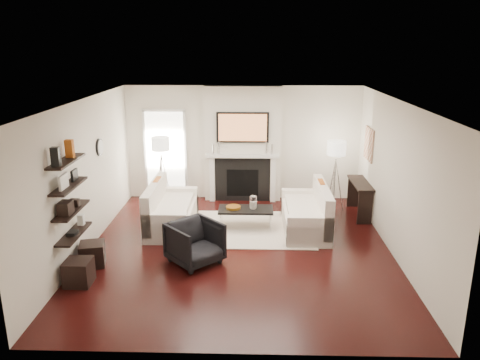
{
  "coord_description": "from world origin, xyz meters",
  "views": [
    {
      "loc": [
        0.24,
        -7.86,
        3.65
      ],
      "look_at": [
        0.0,
        0.6,
        1.15
      ],
      "focal_mm": 35.0,
      "sensor_mm": 36.0,
      "label": 1
    }
  ],
  "objects_px": {
    "loveseat_right_base": "(305,220)",
    "armchair": "(195,241)",
    "coffee_table": "(246,210)",
    "loveseat_left_base": "(172,217)",
    "lamp_left_shade": "(160,144)",
    "lamp_right_shade": "(337,148)",
    "ottoman_near": "(92,254)"
  },
  "relations": [
    {
      "from": "loveseat_left_base",
      "to": "ottoman_near",
      "type": "xyz_separation_m",
      "value": [
        -1.07,
        -1.73,
        -0.01
      ]
    },
    {
      "from": "coffee_table",
      "to": "lamp_left_shade",
      "type": "distance_m",
      "value": 2.62
    },
    {
      "from": "loveseat_right_base",
      "to": "coffee_table",
      "type": "height_order",
      "value": "same"
    },
    {
      "from": "lamp_left_shade",
      "to": "loveseat_right_base",
      "type": "bearing_deg",
      "value": -24.91
    },
    {
      "from": "armchair",
      "to": "lamp_left_shade",
      "type": "relative_size",
      "value": 2.01
    },
    {
      "from": "loveseat_right_base",
      "to": "armchair",
      "type": "distance_m",
      "value": 2.54
    },
    {
      "from": "loveseat_left_base",
      "to": "armchair",
      "type": "height_order",
      "value": "armchair"
    },
    {
      "from": "coffee_table",
      "to": "armchair",
      "type": "distance_m",
      "value": 1.79
    },
    {
      "from": "loveseat_left_base",
      "to": "lamp_left_shade",
      "type": "height_order",
      "value": "lamp_left_shade"
    },
    {
      "from": "loveseat_left_base",
      "to": "coffee_table",
      "type": "relative_size",
      "value": 1.64
    },
    {
      "from": "loveseat_left_base",
      "to": "coffee_table",
      "type": "xyz_separation_m",
      "value": [
        1.5,
        -0.01,
        0.19
      ]
    },
    {
      "from": "ottoman_near",
      "to": "lamp_left_shade",
      "type": "bearing_deg",
      "value": 78.76
    },
    {
      "from": "loveseat_left_base",
      "to": "lamp_left_shade",
      "type": "distance_m",
      "value": 1.92
    },
    {
      "from": "lamp_right_shade",
      "to": "ottoman_near",
      "type": "height_order",
      "value": "lamp_right_shade"
    },
    {
      "from": "loveseat_right_base",
      "to": "armchair",
      "type": "height_order",
      "value": "armchair"
    },
    {
      "from": "lamp_right_shade",
      "to": "ottoman_near",
      "type": "xyz_separation_m",
      "value": [
        -4.52,
        -2.78,
        -1.25
      ]
    },
    {
      "from": "loveseat_left_base",
      "to": "lamp_left_shade",
      "type": "bearing_deg",
      "value": 107.92
    },
    {
      "from": "loveseat_right_base",
      "to": "lamp_left_shade",
      "type": "height_order",
      "value": "lamp_left_shade"
    },
    {
      "from": "armchair",
      "to": "ottoman_near",
      "type": "xyz_separation_m",
      "value": [
        -1.73,
        -0.14,
        -0.2
      ]
    },
    {
      "from": "loveseat_left_base",
      "to": "loveseat_right_base",
      "type": "height_order",
      "value": "same"
    },
    {
      "from": "armchair",
      "to": "lamp_right_shade",
      "type": "xyz_separation_m",
      "value": [
        2.79,
        2.63,
        1.05
      ]
    },
    {
      "from": "lamp_left_shade",
      "to": "ottoman_near",
      "type": "bearing_deg",
      "value": -101.24
    },
    {
      "from": "lamp_right_shade",
      "to": "lamp_left_shade",
      "type": "bearing_deg",
      "value": 174.97
    },
    {
      "from": "coffee_table",
      "to": "armchair",
      "type": "xyz_separation_m",
      "value": [
        -0.84,
        -1.58,
        0.0
      ]
    },
    {
      "from": "loveseat_left_base",
      "to": "armchair",
      "type": "distance_m",
      "value": 1.73
    },
    {
      "from": "loveseat_left_base",
      "to": "loveseat_right_base",
      "type": "relative_size",
      "value": 1.0
    },
    {
      "from": "loveseat_right_base",
      "to": "coffee_table",
      "type": "xyz_separation_m",
      "value": [
        -1.2,
        0.07,
        0.19
      ]
    },
    {
      "from": "coffee_table",
      "to": "armchair",
      "type": "bearing_deg",
      "value": -117.98
    },
    {
      "from": "armchair",
      "to": "lamp_left_shade",
      "type": "bearing_deg",
      "value": 67.5
    },
    {
      "from": "lamp_right_shade",
      "to": "armchair",
      "type": "bearing_deg",
      "value": -136.62
    },
    {
      "from": "armchair",
      "to": "lamp_left_shade",
      "type": "xyz_separation_m",
      "value": [
        -1.11,
        2.98,
        1.05
      ]
    },
    {
      "from": "coffee_table",
      "to": "lamp_left_shade",
      "type": "xyz_separation_m",
      "value": [
        -1.95,
        1.4,
        1.05
      ]
    }
  ]
}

